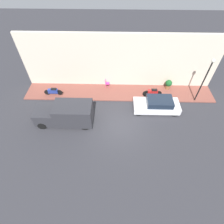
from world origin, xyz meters
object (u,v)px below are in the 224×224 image
object	(u,v)px
delivery_van	(65,114)
motorcycle_blue	(53,91)
parked_car	(157,105)
motorcycle_red	(153,93)
streetlamp	(206,76)
cafe_chair	(107,83)
potted_plant	(169,84)

from	to	relation	value
delivery_van	motorcycle_blue	size ratio (longest dim) A/B	2.66
parked_car	delivery_van	world-z (taller)	delivery_van
parked_car	motorcycle_red	world-z (taller)	parked_car
motorcycle_blue	streetlamp	size ratio (longest dim) A/B	0.40
cafe_chair	streetlamp	bearing A→B (deg)	-101.46
potted_plant	delivery_van	bearing A→B (deg)	115.65
motorcycle_red	potted_plant	xyz separation A→B (m)	(1.27, -1.81, 0.11)
delivery_van	cafe_chair	world-z (taller)	delivery_van
potted_plant	streetlamp	bearing A→B (deg)	-125.63
motorcycle_blue	motorcycle_red	size ratio (longest dim) A/B	0.98
motorcycle_blue	potted_plant	size ratio (longest dim) A/B	1.77
potted_plant	cafe_chair	world-z (taller)	potted_plant
delivery_van	parked_car	bearing A→B (deg)	-78.52
parked_car	motorcycle_red	distance (m)	1.80
delivery_van	streetlamp	bearing A→B (deg)	-76.21
delivery_van	streetlamp	xyz separation A→B (m)	(3.01, -12.25, 2.01)
parked_car	streetlamp	world-z (taller)	streetlamp
cafe_chair	potted_plant	bearing A→B (deg)	-90.72
parked_car	motorcycle_red	bearing A→B (deg)	5.44
motorcycle_red	cafe_chair	bearing A→B (deg)	73.85
parked_car	delivery_van	xyz separation A→B (m)	(-1.67, 8.20, 0.38)
motorcycle_red	cafe_chair	world-z (taller)	cafe_chair
delivery_van	potted_plant	xyz separation A→B (m)	(4.73, -9.84, -0.34)
motorcycle_red	cafe_chair	distance (m)	4.87
potted_plant	cafe_chair	distance (m)	6.49
motorcycle_blue	streetlamp	distance (m)	14.51
motorcycle_blue	motorcycle_red	world-z (taller)	motorcycle_red
potted_plant	motorcycle_red	bearing A→B (deg)	125.11
potted_plant	cafe_chair	size ratio (longest dim) A/B	1.10
delivery_van	potted_plant	distance (m)	10.93
parked_car	potted_plant	world-z (taller)	parked_car
motorcycle_red	potted_plant	world-z (taller)	potted_plant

